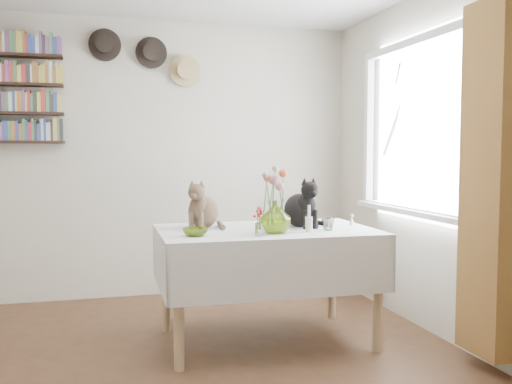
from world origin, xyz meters
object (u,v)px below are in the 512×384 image
object	(u,v)px
bookshelf_unit	(0,88)
tabby_cat	(203,203)
flower_vase	(275,217)
dining_table	(266,257)
black_cat	(300,201)

from	to	relation	value
bookshelf_unit	tabby_cat	bearing A→B (deg)	-39.82
flower_vase	bookshelf_unit	bearing A→B (deg)	139.12
flower_vase	bookshelf_unit	world-z (taller)	bookshelf_unit
dining_table	bookshelf_unit	distance (m)	2.68
flower_vase	bookshelf_unit	xyz separation A→B (m)	(-1.89, 1.64, 0.95)
tabby_cat	flower_vase	xyz separation A→B (m)	(0.41, -0.40, -0.07)
bookshelf_unit	black_cat	bearing A→B (deg)	-32.44
flower_vase	bookshelf_unit	size ratio (longest dim) A/B	0.21
dining_table	tabby_cat	xyz separation A→B (m)	(-0.40, 0.19, 0.37)
dining_table	black_cat	xyz separation A→B (m)	(0.27, 0.06, 0.37)
tabby_cat	flower_vase	size ratio (longest dim) A/B	1.63
tabby_cat	bookshelf_unit	bearing A→B (deg)	171.01
dining_table	flower_vase	bearing A→B (deg)	-89.21
flower_vase	tabby_cat	bearing A→B (deg)	135.51
dining_table	bookshelf_unit	size ratio (longest dim) A/B	1.48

